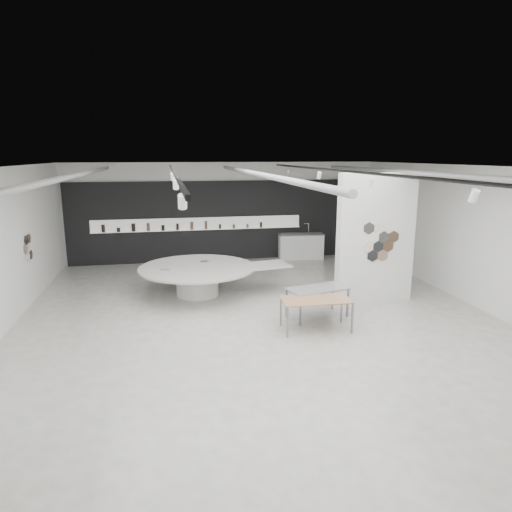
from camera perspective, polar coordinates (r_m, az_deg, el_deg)
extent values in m
cube|color=beige|center=(11.61, 0.49, -8.04)|extent=(12.00, 14.00, 0.01)
cube|color=silver|center=(10.87, 0.53, 11.11)|extent=(12.00, 14.00, 0.01)
cube|color=white|center=(17.92, -4.03, 5.55)|extent=(12.00, 0.01, 3.80)
cube|color=white|center=(4.78, 18.36, -15.30)|extent=(12.00, 0.01, 3.80)
cube|color=white|center=(13.61, 26.13, 2.05)|extent=(0.01, 14.00, 3.80)
cylinder|color=#939396|center=(11.33, -21.62, 9.37)|extent=(0.12, 12.00, 0.12)
cylinder|color=#939396|center=(11.37, 0.01, 10.24)|extent=(0.12, 12.00, 0.12)
cylinder|color=#939396|center=(12.86, 18.99, 9.84)|extent=(0.12, 12.00, 0.12)
cube|color=black|center=(10.65, -10.25, 10.32)|extent=(0.05, 13.00, 0.06)
cylinder|color=white|center=(5.67, -9.18, 6.73)|extent=(0.11, 0.18, 0.21)
cylinder|color=white|center=(8.96, -9.99, 8.79)|extent=(0.11, 0.18, 0.21)
cylinder|color=white|center=(12.26, -10.36, 9.74)|extent=(0.11, 0.18, 0.21)
cylinder|color=white|center=(15.55, -10.58, 10.29)|extent=(0.11, 0.18, 0.21)
cube|color=black|center=(11.45, 10.55, 10.45)|extent=(0.05, 13.00, 0.06)
cylinder|color=white|center=(7.05, 25.60, 6.78)|extent=(0.11, 0.18, 0.21)
cylinder|color=white|center=(9.89, 14.15, 8.94)|extent=(0.11, 0.18, 0.21)
cylinder|color=white|center=(12.95, 7.89, 9.97)|extent=(0.11, 0.18, 0.21)
cylinder|color=white|center=(16.11, 4.04, 10.54)|extent=(0.11, 0.18, 0.21)
cylinder|color=white|center=(13.94, -26.59, -0.07)|extent=(0.03, 0.28, 0.28)
cylinder|color=black|center=(14.19, -26.32, 0.15)|extent=(0.03, 0.28, 0.28)
cylinder|color=white|center=(14.02, -26.55, 0.96)|extent=(0.03, 0.28, 0.28)
cylinder|color=#8D6E56|center=(13.78, -26.82, 0.74)|extent=(0.03, 0.28, 0.28)
cylinder|color=black|center=(13.86, -26.78, 1.78)|extent=(0.03, 0.28, 0.28)
cylinder|color=#4F3827|center=(14.11, -26.50, 1.98)|extent=(0.03, 0.28, 0.28)
cube|color=black|center=(17.90, -3.99, 4.41)|extent=(11.80, 0.10, 3.10)
cube|color=white|center=(17.75, -7.17, 4.04)|extent=(8.00, 0.06, 0.46)
cube|color=white|center=(17.72, -7.14, 3.29)|extent=(8.00, 0.18, 0.02)
cylinder|color=black|center=(17.81, -18.56, 3.29)|extent=(0.13, 0.13, 0.29)
cylinder|color=black|center=(17.76, -16.81, 3.16)|extent=(0.13, 0.13, 0.15)
cylinder|color=black|center=(17.70, -15.07, 3.48)|extent=(0.14, 0.14, 0.30)
cylinder|color=brown|center=(17.67, -13.32, 3.55)|extent=(0.12, 0.12, 0.29)
cylinder|color=black|center=(17.66, -11.55, 3.49)|extent=(0.12, 0.12, 0.21)
cylinder|color=black|center=(17.66, -9.79, 3.62)|extent=(0.10, 0.10, 0.25)
cylinder|color=brown|center=(17.68, -8.03, 3.78)|extent=(0.12, 0.12, 0.30)
cylinder|color=brown|center=(17.71, -6.27, 3.87)|extent=(0.10, 0.10, 0.31)
cylinder|color=black|center=(17.78, -4.52, 3.70)|extent=(0.09, 0.09, 0.17)
cylinder|color=brown|center=(17.85, -2.79, 3.74)|extent=(0.10, 0.10, 0.16)
cylinder|color=brown|center=(17.94, -1.07, 3.79)|extent=(0.09, 0.09, 0.15)
cylinder|color=black|center=(18.03, 0.63, 3.92)|extent=(0.09, 0.09, 0.21)
cube|color=white|center=(13.16, 14.71, 2.17)|extent=(2.20, 0.35, 3.60)
cylinder|color=black|center=(13.03, 15.02, 1.16)|extent=(0.34, 0.03, 0.34)
cylinder|color=#4F3827|center=(13.16, 16.19, 1.20)|extent=(0.34, 0.03, 0.34)
cylinder|color=white|center=(12.90, 13.83, 1.11)|extent=(0.34, 0.03, 0.34)
cylinder|color=black|center=(13.05, 15.67, 2.29)|extent=(0.34, 0.03, 0.34)
cylinder|color=white|center=(12.92, 14.49, 2.26)|extent=(0.34, 0.03, 0.34)
cylinder|color=#8D6E56|center=(13.15, 15.54, 0.07)|extent=(0.34, 0.03, 0.34)
cylinder|color=black|center=(13.02, 14.37, 0.02)|extent=(0.34, 0.03, 0.34)
cylinder|color=#4F3827|center=(13.18, 16.83, 2.32)|extent=(0.34, 0.03, 0.34)
cylinder|color=white|center=(12.94, 15.15, 3.40)|extent=(0.34, 0.03, 0.34)
cylinder|color=black|center=(12.81, 13.95, 3.38)|extent=(0.34, 0.03, 0.34)
cylinder|color=white|center=(13.61, -7.33, -3.22)|extent=(1.44, 1.44, 0.81)
cylinder|color=beige|center=(13.50, -7.38, -1.45)|extent=(4.00, 4.00, 0.06)
cube|color=beige|center=(13.65, 0.87, -1.18)|extent=(1.67, 1.22, 0.05)
cube|color=#8D6E56|center=(13.29, -11.34, -1.66)|extent=(0.27, 0.21, 0.01)
cube|color=#4F3827|center=(14.12, -6.48, -0.66)|extent=(0.27, 0.21, 0.01)
cube|color=#A37954|center=(10.86, 7.53, -5.45)|extent=(1.65, 0.86, 0.03)
cube|color=slate|center=(10.46, 3.96, -8.28)|extent=(0.04, 0.04, 0.73)
cube|color=slate|center=(11.13, 3.11, -6.97)|extent=(0.04, 0.04, 0.73)
cube|color=slate|center=(10.89, 11.93, -7.67)|extent=(0.04, 0.04, 0.73)
cube|color=slate|center=(11.54, 10.64, -6.45)|extent=(0.04, 0.04, 0.73)
cube|color=gray|center=(11.69, 7.71, -4.06)|extent=(1.65, 1.11, 0.03)
cube|color=slate|center=(11.18, 5.55, -6.88)|extent=(0.05, 0.05, 0.74)
cube|color=slate|center=(11.72, 3.85, -5.92)|extent=(0.05, 0.05, 0.74)
cube|color=slate|center=(11.95, 11.40, -5.78)|extent=(0.05, 0.05, 0.74)
cube|color=slate|center=(12.46, 9.54, -4.94)|extent=(0.05, 0.05, 0.74)
cube|color=white|center=(18.28, 5.62, 1.17)|extent=(1.79, 0.81, 0.97)
cube|color=gray|center=(18.19, 5.65, 2.73)|extent=(1.84, 0.86, 0.03)
cylinder|color=silver|center=(18.38, 6.57, 3.47)|extent=(0.03, 0.03, 0.39)
cylinder|color=silver|center=(18.33, 6.31, 4.04)|extent=(0.18, 0.04, 0.03)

